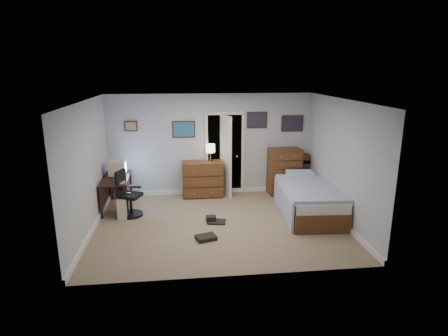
# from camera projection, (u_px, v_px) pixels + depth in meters

# --- Properties ---
(floor) EXTENTS (5.00, 4.00, 0.02)m
(floor) POSITION_uv_depth(u_px,v_px,m) (219.00, 224.00, 7.65)
(floor) COLOR gray
(floor) RESTS_ON ground
(computer_desk) EXTENTS (0.62, 1.27, 0.72)m
(computer_desk) POSITION_uv_depth(u_px,v_px,m) (112.00, 185.00, 8.38)
(computer_desk) COLOR black
(computer_desk) RESTS_ON floor
(crt_monitor) EXTENTS (0.38, 0.36, 0.35)m
(crt_monitor) POSITION_uv_depth(u_px,v_px,m) (117.00, 168.00, 8.45)
(crt_monitor) COLOR beige
(crt_monitor) RESTS_ON computer_desk
(keyboard) EXTENTS (0.16, 0.39, 0.02)m
(keyboard) POSITION_uv_depth(u_px,v_px,m) (122.00, 181.00, 8.03)
(keyboard) COLOR beige
(keyboard) RESTS_ON computer_desk
(pc_tower) EXTENTS (0.21, 0.41, 0.43)m
(pc_tower) POSITION_uv_depth(u_px,v_px,m) (123.00, 207.00, 7.98)
(pc_tower) COLOR beige
(pc_tower) RESTS_ON floor
(office_chair) EXTENTS (0.63, 0.63, 1.00)m
(office_chair) POSITION_uv_depth(u_px,v_px,m) (128.00, 198.00, 8.00)
(office_chair) COLOR black
(office_chair) RESTS_ON floor
(media_stack) EXTENTS (0.15, 0.15, 0.76)m
(media_stack) POSITION_uv_depth(u_px,v_px,m) (116.00, 184.00, 9.06)
(media_stack) COLOR maroon
(media_stack) RESTS_ON floor
(low_dresser) EXTENTS (0.99, 0.50, 0.88)m
(low_dresser) POSITION_uv_depth(u_px,v_px,m) (203.00, 179.00, 9.22)
(low_dresser) COLOR #56311B
(low_dresser) RESTS_ON floor
(table_lamp) EXTENTS (0.22, 0.22, 0.43)m
(table_lamp) POSITION_uv_depth(u_px,v_px,m) (210.00, 149.00, 9.05)
(table_lamp) COLOR gold
(table_lamp) RESTS_ON low_dresser
(doorway) EXTENTS (0.96, 1.12, 2.05)m
(doorway) POSITION_uv_depth(u_px,v_px,m) (223.00, 152.00, 9.61)
(doorway) COLOR black
(doorway) RESTS_ON floor
(tall_dresser) EXTENTS (0.81, 0.51, 1.16)m
(tall_dresser) POSITION_uv_depth(u_px,v_px,m) (284.00, 171.00, 9.39)
(tall_dresser) COLOR #56311B
(tall_dresser) RESTS_ON floor
(headboard_bookcase) EXTENTS (1.10, 0.33, 0.98)m
(headboard_bookcase) POSITION_uv_depth(u_px,v_px,m) (297.00, 172.00, 9.55)
(headboard_bookcase) COLOR #56311B
(headboard_bookcase) RESTS_ON floor
(bed) EXTENTS (1.31, 2.27, 0.72)m
(bed) POSITION_uv_depth(u_px,v_px,m) (308.00, 199.00, 8.13)
(bed) COLOR #56311B
(bed) RESTS_ON floor
(wall_posters) EXTENTS (4.38, 0.04, 0.60)m
(wall_posters) POSITION_uv_depth(u_px,v_px,m) (234.00, 125.00, 9.16)
(wall_posters) COLOR #331E11
(wall_posters) RESTS_ON floor
(floor_clutter) EXTENTS (0.69, 1.10, 0.13)m
(floor_clutter) POSITION_uv_depth(u_px,v_px,m) (210.00, 228.00, 7.35)
(floor_clutter) COLOR black
(floor_clutter) RESTS_ON floor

